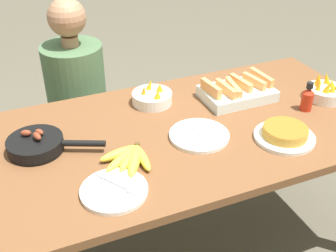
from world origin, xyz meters
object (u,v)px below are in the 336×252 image
fruit_bowl_citrus (152,97)px  skillet (37,144)px  frittata_plate_center (285,134)px  banana_bunch (130,158)px  melon_tray (237,92)px  empty_plate_near_front (114,191)px  empty_plate_far_left (199,135)px  hot_sauce_bottle (307,98)px  fruit_bowl_mango (326,91)px  person_figure (80,118)px

fruit_bowl_citrus → skillet: bearing=-161.9°
skillet → fruit_bowl_citrus: 0.56m
frittata_plate_center → fruit_bowl_citrus: fruit_bowl_citrus is taller
banana_bunch → skillet: skillet is taller
melon_tray → empty_plate_near_front: bearing=-150.2°
empty_plate_far_left → hot_sauce_bottle: (0.53, 0.01, 0.05)m
banana_bunch → melon_tray: melon_tray is taller
melon_tray → fruit_bowl_mango: size_ratio=1.82×
fruit_bowl_citrus → person_figure: (-0.26, 0.42, -0.29)m
melon_tray → fruit_bowl_mango: fruit_bowl_mango is taller
frittata_plate_center → banana_bunch: bearing=171.1°
fruit_bowl_mango → hot_sauce_bottle: 0.16m
empty_plate_far_left → person_figure: person_figure is taller
hot_sauce_bottle → person_figure: person_figure is taller
empty_plate_near_front → person_figure: 0.98m
banana_bunch → frittata_plate_center: bearing=-8.9°
melon_tray → empty_plate_near_front: size_ratio=1.41×
banana_bunch → person_figure: (-0.03, 0.80, -0.28)m
frittata_plate_center → empty_plate_far_left: size_ratio=1.00×
melon_tray → empty_plate_far_left: size_ratio=1.34×
empty_plate_near_front → person_figure: person_figure is taller
frittata_plate_center → fruit_bowl_citrus: 0.60m
banana_bunch → empty_plate_near_front: bearing=-126.2°
fruit_bowl_citrus → hot_sauce_bottle: 0.68m
empty_plate_far_left → fruit_bowl_citrus: size_ratio=1.33×
banana_bunch → fruit_bowl_citrus: fruit_bowl_citrus is taller
banana_bunch → person_figure: size_ratio=0.17×
skillet → person_figure: person_figure is taller
fruit_bowl_citrus → empty_plate_far_left: bearing=-77.9°
skillet → melon_tray: bearing=28.1°
frittata_plate_center → hot_sauce_bottle: bearing=34.4°
empty_plate_near_front → hot_sauce_bottle: hot_sauce_bottle is taller
frittata_plate_center → person_figure: size_ratio=0.21×
banana_bunch → empty_plate_far_left: banana_bunch is taller
fruit_bowl_mango → fruit_bowl_citrus: fruit_bowl_mango is taller
melon_tray → fruit_bowl_mango: 0.40m
empty_plate_far_left → hot_sauce_bottle: size_ratio=1.80×
frittata_plate_center → fruit_bowl_mango: fruit_bowl_mango is taller
frittata_plate_center → person_figure: 1.14m
frittata_plate_center → hot_sauce_bottle: hot_sauce_bottle is taller
skillet → fruit_bowl_mango: fruit_bowl_mango is taller
skillet → empty_plate_near_front: size_ratio=1.55×
skillet → frittata_plate_center: bearing=5.8°
melon_tray → hot_sauce_bottle: bearing=-42.8°
empty_plate_near_front → fruit_bowl_citrus: size_ratio=1.26×
empty_plate_near_front → hot_sauce_bottle: (0.93, 0.20, 0.05)m
hot_sauce_bottle → banana_bunch: bearing=-175.9°
hot_sauce_bottle → person_figure: size_ratio=0.12×
hot_sauce_bottle → empty_plate_near_front: bearing=-168.0°
banana_bunch → empty_plate_near_front: size_ratio=0.84×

